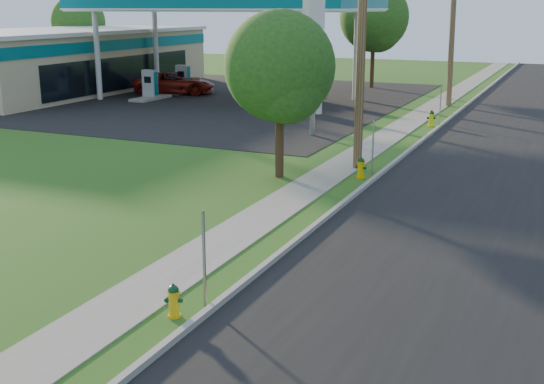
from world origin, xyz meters
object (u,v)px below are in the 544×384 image
object	(u,v)px
tree_verge	(281,71)
hydrant_near	(174,301)
fuel_pump_se	(304,89)
tree_lot	(375,20)
hydrant_mid	(361,168)
car_silver	(285,90)
price_pylon	(314,15)
tree_back	(79,24)
fuel_pump_sw	(183,82)
car_red	(175,83)
utility_pole_mid	(362,31)
utility_pole_far	(453,24)
fuel_pump_nw	(150,88)
fuel_pump_ne	(279,96)
hydrant_far	(431,118)

from	to	relation	value
tree_verge	hydrant_near	xyz separation A→B (m)	(2.57, -11.05, -3.36)
fuel_pump_se	tree_verge	world-z (taller)	tree_verge
tree_lot	hydrant_mid	xyz separation A→B (m)	(7.34, -26.72, -4.48)
car_silver	tree_verge	bearing A→B (deg)	-147.35
price_pylon	car_silver	xyz separation A→B (m)	(-5.90, 10.60, -4.74)
hydrant_near	hydrant_mid	size ratio (longest dim) A/B	0.89
tree_back	hydrant_mid	bearing A→B (deg)	-37.29
fuel_pump_sw	hydrant_near	size ratio (longest dim) A/B	4.65
fuel_pump_sw	car_red	size ratio (longest dim) A/B	0.59
utility_pole_mid	tree_verge	bearing A→B (deg)	-129.94
fuel_pump_sw	price_pylon	size ratio (longest dim) A/B	0.47
tree_back	utility_pole_mid	bearing A→B (deg)	-36.17
utility_pole_far	hydrant_mid	size ratio (longest dim) A/B	12.30
tree_back	tree_lot	bearing A→B (deg)	4.85
utility_pole_mid	fuel_pump_nw	size ratio (longest dim) A/B	3.06
fuel_pump_ne	hydrant_mid	world-z (taller)	fuel_pump_ne
fuel_pump_se	hydrant_mid	size ratio (longest dim) A/B	4.14
fuel_pump_nw	car_red	bearing A→B (deg)	92.16
hydrant_near	car_red	size ratio (longest dim) A/B	0.13
fuel_pump_se	hydrant_far	size ratio (longest dim) A/B	3.89
fuel_pump_sw	utility_pole_far	bearing A→B (deg)	3.20
tree_verge	hydrant_mid	size ratio (longest dim) A/B	7.44
fuel_pump_se	hydrant_far	xyz separation A→B (m)	(9.50, -6.67, -0.32)
fuel_pump_ne	car_red	xyz separation A→B (m)	(-9.12, 3.09, 0.04)
fuel_pump_nw	hydrant_near	size ratio (longest dim) A/B	4.65
hydrant_near	hydrant_mid	world-z (taller)	hydrant_mid
utility_pole_mid	fuel_pump_ne	size ratio (longest dim) A/B	3.06
utility_pole_mid	hydrant_near	distance (m)	14.25
hydrant_near	hydrant_far	world-z (taller)	hydrant_far
fuel_pump_ne	hydrant_far	distance (m)	9.88
hydrant_far	price_pylon	bearing A→B (deg)	-133.00
fuel_pump_se	tree_verge	distance (m)	20.81
price_pylon	fuel_pump_se	bearing A→B (deg)	113.50
tree_back	fuel_pump_se	bearing A→B (deg)	-15.19
fuel_pump_nw	fuel_pump_se	distance (m)	9.85
hydrant_near	utility_pole_mid	bearing A→B (deg)	92.31
utility_pole_mid	tree_back	bearing A→B (deg)	143.83
utility_pole_mid	hydrant_mid	size ratio (longest dim) A/B	12.68
fuel_pump_ne	hydrant_near	size ratio (longest dim) A/B	4.65
tree_back	car_red	xyz separation A→B (m)	(13.72, -7.11, -3.61)
fuel_pump_sw	tree_verge	world-z (taller)	tree_verge
fuel_pump_nw	fuel_pump_sw	bearing A→B (deg)	90.00
price_pylon	hydrant_mid	xyz separation A→B (m)	(4.46, -6.89, -5.06)
fuel_pump_sw	tree_back	bearing A→B (deg)	155.86
tree_verge	car_red	world-z (taller)	tree_verge
fuel_pump_ne	hydrant_far	bearing A→B (deg)	-15.69
fuel_pump_se	hydrant_near	xyz separation A→B (m)	(9.44, -30.47, -0.39)
utility_pole_far	tree_lot	bearing A→B (deg)	132.78
fuel_pump_nw	price_pylon	xyz separation A→B (m)	(14.00, -7.50, 4.71)
tree_verge	tree_back	world-z (taller)	tree_back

